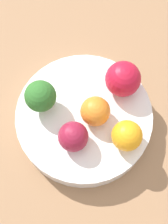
{
  "coord_description": "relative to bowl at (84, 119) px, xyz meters",
  "views": [
    {
      "loc": [
        0.19,
        0.05,
        0.56
      ],
      "look_at": [
        0.0,
        0.0,
        0.07
      ],
      "focal_mm": 50.0,
      "sensor_mm": 36.0,
      "label": 1
    }
  ],
  "objects": [
    {
      "name": "apple_red",
      "position": [
        0.05,
        -0.01,
        0.05
      ],
      "size": [
        0.05,
        0.05,
        0.05
      ],
      "color": "maroon",
      "rests_on": "bowl"
    },
    {
      "name": "ground_plane",
      "position": [
        0.0,
        0.0,
        -0.04
      ],
      "size": [
        6.0,
        6.0,
        0.0
      ],
      "primitive_type": "plane",
      "color": "gray"
    },
    {
      "name": "broccoli",
      "position": [
        0.0,
        -0.07,
        0.06
      ],
      "size": [
        0.05,
        0.05,
        0.06
      ],
      "color": "#8CB76B",
      "rests_on": "bowl"
    },
    {
      "name": "bowl",
      "position": [
        0.0,
        0.0,
        0.0
      ],
      "size": [
        0.23,
        0.23,
        0.04
      ],
      "color": "white",
      "rests_on": "table_surface"
    },
    {
      "name": "orange_back",
      "position": [
        -0.0,
        0.02,
        0.05
      ],
      "size": [
        0.05,
        0.05,
        0.05
      ],
      "color": "orange",
      "rests_on": "bowl"
    },
    {
      "name": "apple_green",
      "position": [
        -0.07,
        0.05,
        0.05
      ],
      "size": [
        0.06,
        0.06,
        0.06
      ],
      "color": "#B7142D",
      "rests_on": "bowl"
    },
    {
      "name": "orange_front",
      "position": [
        0.03,
        0.08,
        0.05
      ],
      "size": [
        0.05,
        0.05,
        0.05
      ],
      "color": "orange",
      "rests_on": "bowl"
    },
    {
      "name": "table_surface",
      "position": [
        0.0,
        0.0,
        -0.03
      ],
      "size": [
        1.2,
        1.2,
        0.02
      ],
      "color": "#936D4C",
      "rests_on": "ground_plane"
    }
  ]
}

